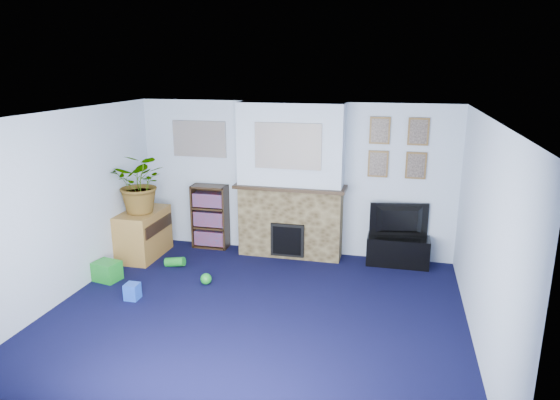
% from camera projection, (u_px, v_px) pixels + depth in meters
% --- Properties ---
extents(floor, '(5.00, 4.50, 0.01)m').
position_uv_depth(floor, '(255.00, 315.00, 6.05)').
color(floor, black).
rests_on(floor, ground).
extents(ceiling, '(5.00, 4.50, 0.01)m').
position_uv_depth(ceiling, '(252.00, 115.00, 5.43)').
color(ceiling, white).
rests_on(ceiling, wall_back).
extents(wall_back, '(5.00, 0.04, 2.40)m').
position_uv_depth(wall_back, '(293.00, 179.00, 7.85)').
color(wall_back, silver).
rests_on(wall_back, ground).
extents(wall_front, '(5.00, 0.04, 2.40)m').
position_uv_depth(wall_front, '(166.00, 311.00, 3.63)').
color(wall_front, silver).
rests_on(wall_front, ground).
extents(wall_left, '(0.04, 4.50, 2.40)m').
position_uv_depth(wall_left, '(63.00, 207.00, 6.30)').
color(wall_left, silver).
rests_on(wall_left, ground).
extents(wall_right, '(0.04, 4.50, 2.40)m').
position_uv_depth(wall_right, '(484.00, 237.00, 5.18)').
color(wall_right, silver).
rests_on(wall_right, ground).
extents(chimney_breast, '(1.72, 0.50, 2.40)m').
position_uv_depth(chimney_breast, '(291.00, 183.00, 7.67)').
color(chimney_breast, brown).
rests_on(chimney_breast, ground).
extents(collage_main, '(1.00, 0.03, 0.68)m').
position_uv_depth(collage_main, '(288.00, 146.00, 7.31)').
color(collage_main, gray).
rests_on(collage_main, chimney_breast).
extents(collage_left, '(0.90, 0.03, 0.58)m').
position_uv_depth(collage_left, '(199.00, 139.00, 8.03)').
color(collage_left, gray).
rests_on(collage_left, wall_back).
extents(portrait_tl, '(0.30, 0.03, 0.40)m').
position_uv_depth(portrait_tl, '(380.00, 131.00, 7.34)').
color(portrait_tl, brown).
rests_on(portrait_tl, wall_back).
extents(portrait_tr, '(0.30, 0.03, 0.40)m').
position_uv_depth(portrait_tr, '(418.00, 132.00, 7.21)').
color(portrait_tr, brown).
rests_on(portrait_tr, wall_back).
extents(portrait_bl, '(0.30, 0.03, 0.40)m').
position_uv_depth(portrait_bl, '(378.00, 164.00, 7.47)').
color(portrait_bl, brown).
rests_on(portrait_bl, wall_back).
extents(portrait_br, '(0.30, 0.03, 0.40)m').
position_uv_depth(portrait_br, '(416.00, 166.00, 7.34)').
color(portrait_br, brown).
rests_on(portrait_br, wall_back).
extents(tv_stand, '(0.92, 0.39, 0.44)m').
position_uv_depth(tv_stand, '(398.00, 250.00, 7.53)').
color(tv_stand, black).
rests_on(tv_stand, ground).
extents(television, '(0.88, 0.26, 0.50)m').
position_uv_depth(television, '(400.00, 221.00, 7.43)').
color(television, black).
rests_on(television, tv_stand).
extents(bookshelf, '(0.58, 0.28, 1.05)m').
position_uv_depth(bookshelf, '(210.00, 218.00, 8.21)').
color(bookshelf, black).
rests_on(bookshelf, ground).
extents(sideboard, '(0.53, 0.95, 0.74)m').
position_uv_depth(sideboard, '(144.00, 235.00, 7.84)').
color(sideboard, olive).
rests_on(sideboard, ground).
extents(potted_plant, '(0.91, 0.82, 0.93)m').
position_uv_depth(potted_plant, '(141.00, 183.00, 7.56)').
color(potted_plant, '#26661E').
rests_on(potted_plant, sideboard).
extents(mantel_clock, '(0.11, 0.07, 0.15)m').
position_uv_depth(mantel_clock, '(283.00, 181.00, 7.64)').
color(mantel_clock, gold).
rests_on(mantel_clock, chimney_breast).
extents(mantel_candle, '(0.05, 0.05, 0.15)m').
position_uv_depth(mantel_candle, '(306.00, 181.00, 7.56)').
color(mantel_candle, '#B2BFC6').
rests_on(mantel_candle, chimney_breast).
extents(mantel_teddy, '(0.13, 0.13, 0.13)m').
position_uv_depth(mantel_teddy, '(252.00, 179.00, 7.75)').
color(mantel_teddy, slate).
rests_on(mantel_teddy, chimney_breast).
extents(mantel_can, '(0.06, 0.06, 0.12)m').
position_uv_depth(mantel_can, '(338.00, 184.00, 7.45)').
color(mantel_can, blue).
rests_on(mantel_can, chimney_breast).
extents(green_crate, '(0.39, 0.34, 0.27)m').
position_uv_depth(green_crate, '(107.00, 271.00, 7.00)').
color(green_crate, '#198C26').
rests_on(green_crate, ground).
extents(toy_ball, '(0.16, 0.16, 0.16)m').
position_uv_depth(toy_ball, '(206.00, 278.00, 6.88)').
color(toy_ball, '#198C26').
rests_on(toy_ball, ground).
extents(toy_block, '(0.18, 0.18, 0.21)m').
position_uv_depth(toy_block, '(132.00, 291.00, 6.44)').
color(toy_block, blue).
rests_on(toy_block, ground).
extents(toy_tube, '(0.31, 0.14, 0.18)m').
position_uv_depth(toy_tube, '(175.00, 262.00, 7.49)').
color(toy_tube, '#198C26').
rests_on(toy_tube, ground).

